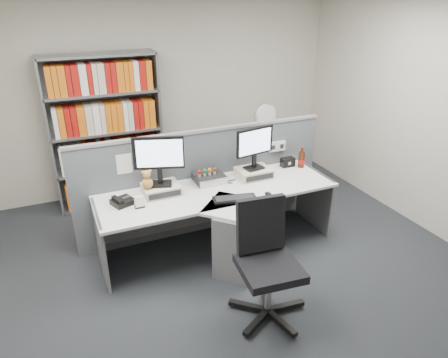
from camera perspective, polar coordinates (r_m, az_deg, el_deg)
name	(u,v)px	position (r m, az deg, el deg)	size (l,w,h in m)	color
ground	(250,289)	(4.18, 3.65, -15.03)	(5.50, 5.50, 0.00)	#2B2F33
room_shell	(256,112)	(3.34, 4.48, 9.35)	(5.04, 5.54, 2.72)	beige
partition	(204,180)	(4.81, -2.78, -0.20)	(3.00, 0.08, 1.27)	#565A62
desk	(226,221)	(4.36, 0.29, -5.82)	(2.60, 1.20, 0.72)	silver
monitor_riser_left	(161,189)	(4.37, -8.76, -1.41)	(0.38, 0.31, 0.10)	beige
monitor_riser_right	(254,173)	(4.73, 4.18, 0.90)	(0.38, 0.31, 0.10)	beige
monitor_left	(159,157)	(4.23, -9.08, 3.07)	(0.51, 0.23, 0.53)	black
monitor_right	(255,145)	(4.60, 4.30, 4.79)	(0.48, 0.19, 0.49)	black
desktop_pc	(209,178)	(4.60, -2.08, 0.16)	(0.33, 0.29, 0.09)	black
figurines	(207,171)	(4.54, -2.37, 1.11)	(0.23, 0.05, 0.09)	beige
keyboard	(235,199)	(4.20, 1.51, -2.77)	(0.47, 0.26, 0.03)	black
mouse	(268,194)	(4.30, 6.22, -2.13)	(0.07, 0.11, 0.04)	black
desk_phone	(122,201)	(4.24, -14.01, -3.04)	(0.25, 0.24, 0.09)	black
desk_calendar	(139,203)	(4.13, -11.73, -3.26)	(0.10, 0.07, 0.12)	black
plush_toy	(147,181)	(4.26, -10.66, -0.25)	(0.12, 0.12, 0.20)	#C18C40
speaker	(288,162)	(5.06, 8.86, 2.35)	(0.17, 0.09, 0.11)	black
cola_bottle	(301,160)	(5.05, 10.74, 2.68)	(0.08, 0.08, 0.26)	#3F190A
shelving_unit	(107,134)	(5.59, -16.04, 6.05)	(1.41, 0.40, 2.00)	gray
filing_cabinet	(263,166)	(6.01, 5.44, 1.85)	(0.45, 0.61, 0.70)	gray
desk_fan	(265,119)	(5.78, 5.72, 8.30)	(0.34, 0.20, 0.56)	white
office_chair	(266,258)	(3.63, 5.89, -10.88)	(0.69, 0.70, 1.06)	silver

